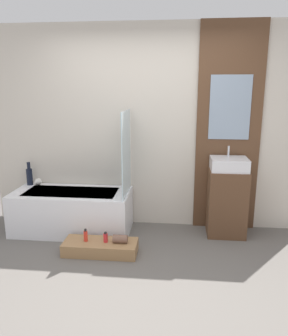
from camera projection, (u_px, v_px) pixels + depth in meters
ground_plane at (132, 289)px, 3.03m from camera, size 12.00×12.00×0.00m
wall_tiled_back at (148, 128)px, 4.24m from camera, size 4.20×0.06×2.60m
wall_wood_accent at (228, 128)px, 4.09m from camera, size 0.79×0.04×2.60m
bathtub at (72, 211)px, 4.21m from camera, size 1.49×0.67×0.53m
glass_shower_screen at (126, 153)px, 3.96m from camera, size 0.01×0.63×1.02m
wooden_step_bench at (100, 247)px, 3.67m from camera, size 0.82×0.32×0.14m
vanity_cabinet at (227, 203)px, 4.09m from camera, size 0.46×0.40×0.84m
sink at (229, 164)px, 3.97m from camera, size 0.44×0.36×0.28m
vase_tall_dark at (29, 176)px, 4.42m from camera, size 0.08×0.08×0.31m
vase_round_light at (38, 182)px, 4.42m from camera, size 0.09×0.09×0.09m
bottle_soap_primary at (86, 236)px, 3.66m from camera, size 0.04×0.04×0.14m
bottle_soap_secondary at (106, 238)px, 3.64m from camera, size 0.05×0.05×0.12m
towel_roll at (120, 239)px, 3.62m from camera, size 0.16×0.09×0.09m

